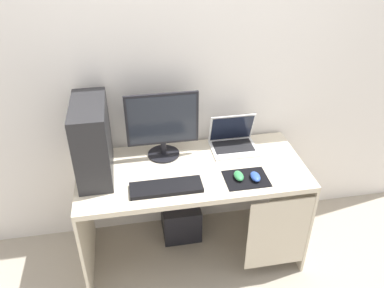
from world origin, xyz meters
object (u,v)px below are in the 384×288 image
object	(u,v)px
laptop	(233,141)
keyboard	(166,187)
mouse_left	(239,176)
subwoofer	(181,218)
pc_tower	(92,140)
monitor	(163,125)
mouse_right	(255,177)

from	to	relation	value
laptop	keyboard	size ratio (longest dim) A/B	0.72
mouse_left	subwoofer	xyz separation A→B (m)	(-0.31, 0.34, -0.61)
pc_tower	mouse_left	size ratio (longest dim) A/B	4.87
laptop	subwoofer	size ratio (longest dim) A/B	1.12
monitor	keyboard	bearing A→B (deg)	-94.43
pc_tower	mouse_left	world-z (taller)	pc_tower
pc_tower	laptop	size ratio (longest dim) A/B	1.54
pc_tower	subwoofer	size ratio (longest dim) A/B	1.72
subwoofer	pc_tower	bearing A→B (deg)	-166.32
pc_tower	laptop	bearing A→B (deg)	8.37
laptop	mouse_left	world-z (taller)	laptop
keyboard	mouse_right	bearing A→B (deg)	-0.54
pc_tower	monitor	distance (m)	0.44
pc_tower	keyboard	size ratio (longest dim) A/B	1.11
pc_tower	mouse_left	distance (m)	0.89
mouse_left	mouse_right	xyz separation A→B (m)	(0.09, -0.03, 0.00)
laptop	subwoofer	xyz separation A→B (m)	(-0.36, -0.00, -0.64)
monitor	subwoofer	size ratio (longest dim) A/B	1.67
monitor	pc_tower	bearing A→B (deg)	-165.03
monitor	keyboard	xyz separation A→B (m)	(-0.03, -0.35, -0.21)
monitor	mouse_left	world-z (taller)	monitor
mouse_left	mouse_right	bearing A→B (deg)	-14.74
monitor	laptop	bearing A→B (deg)	2.22
monitor	subwoofer	xyz separation A→B (m)	(0.10, 0.02, -0.82)
keyboard	mouse_left	size ratio (longest dim) A/B	4.38
pc_tower	laptop	xyz separation A→B (m)	(0.89, 0.13, -0.19)
pc_tower	mouse_left	xyz separation A→B (m)	(0.83, -0.22, -0.21)
mouse_left	pc_tower	bearing A→B (deg)	165.54
pc_tower	mouse_right	distance (m)	0.98
laptop	keyboard	world-z (taller)	laptop
mouse_right	monitor	bearing A→B (deg)	145.10
monitor	keyboard	distance (m)	0.41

